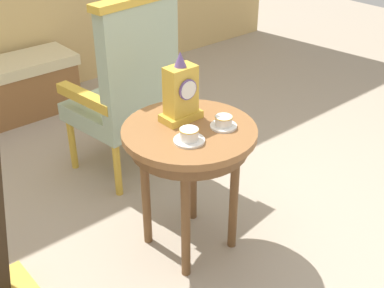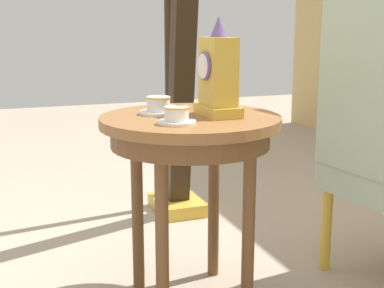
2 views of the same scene
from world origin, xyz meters
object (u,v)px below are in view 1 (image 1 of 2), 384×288
Objects in this scene: armchair at (128,87)px; window_bench at (3,92)px; teacup_left at (189,136)px; side_table at (189,145)px; teacup_right at (224,122)px; mantel_clock at (181,93)px.

armchair is 1.34m from window_bench.
window_bench is at bearing 91.86° from teacup_left.
window_bench is (-0.15, 2.00, -0.38)m from side_table.
teacup_left reaches higher than window_bench.
armchair is at bearing 87.34° from teacup_right.
window_bench is at bearing 94.18° from side_table.
teacup_right is at bearing -82.57° from window_bench.
armchair is at bearing -75.96° from window_bench.
mantel_clock reaches higher than teacup_right.
armchair is at bearing 73.85° from teacup_left.
teacup_left is at bearing -88.14° from window_bench.
side_table is 0.77m from armchair.
teacup_right reaches higher than side_table.
armchair reaches higher than window_bench.
armchair reaches higher than teacup_right.
side_table is at bearing 49.30° from teacup_left.
teacup_right is 0.24m from mantel_clock.
mantel_clock is 0.30× the size of window_bench.
side_table reaches higher than window_bench.
armchair is (0.17, 0.75, -0.01)m from side_table.
mantel_clock is at bearing 60.05° from teacup_left.
window_bench is at bearing 97.43° from teacup_right.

